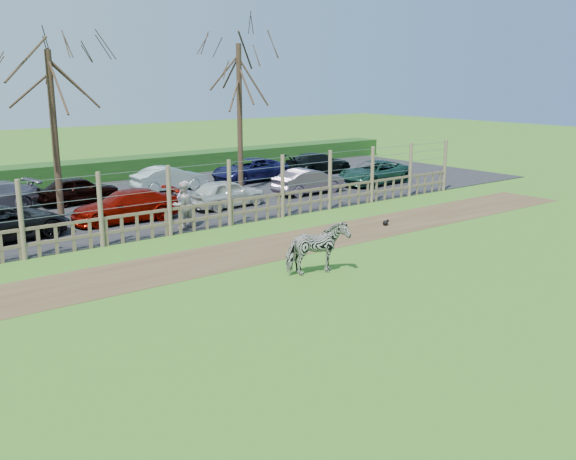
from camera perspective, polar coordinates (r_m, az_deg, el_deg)
ground at (r=16.68m, az=2.57°, el=-5.76°), size 120.00×120.00×0.00m
dirt_strip at (r=20.16m, az=-5.75°, el=-2.39°), size 34.00×2.80×0.01m
asphalt at (r=28.91m, az=-16.38°, el=2.02°), size 44.00×13.00×0.04m
hedge at (r=35.35m, az=-20.68°, el=4.59°), size 46.00×2.00×1.10m
fence at (r=22.93m, az=-10.46°, el=1.46°), size 30.16×0.16×2.50m
tree_mid at (r=26.78m, az=-20.32°, el=11.33°), size 4.80×4.80×6.83m
tree_right at (r=31.17m, az=-4.37°, el=12.99°), size 4.80×4.80×7.35m
zebra at (r=18.17m, az=2.60°, el=-1.65°), size 1.92×1.17×1.51m
visitor_a at (r=24.02m, az=-9.14°, el=2.30°), size 0.66×0.46×1.72m
visitor_b at (r=23.83m, az=-9.33°, el=2.20°), size 0.91×0.74×1.72m
crow at (r=24.49m, az=8.67°, el=0.64°), size 0.28×0.21×0.23m
car_2 at (r=23.89m, az=-23.91°, el=0.59°), size 4.52×2.48×1.20m
car_3 at (r=25.46m, az=-14.24°, el=2.08°), size 4.25×1.99×1.20m
car_4 at (r=27.53m, az=-5.50°, el=3.27°), size 3.63×1.73×1.20m
car_5 at (r=30.59m, az=1.87°, el=4.36°), size 3.65×1.29×1.20m
car_6 at (r=33.65m, az=7.64°, el=5.08°), size 4.51×2.46×1.20m
car_10 at (r=29.67m, az=-18.13°, el=3.40°), size 3.58×1.57×1.20m
car_11 at (r=31.92m, az=-10.51°, el=4.52°), size 3.66×1.33×1.20m
car_12 at (r=34.43m, az=-3.41°, el=5.37°), size 4.42×2.21×1.20m
car_13 at (r=37.02m, az=2.74°, el=5.95°), size 4.21×1.86×1.20m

